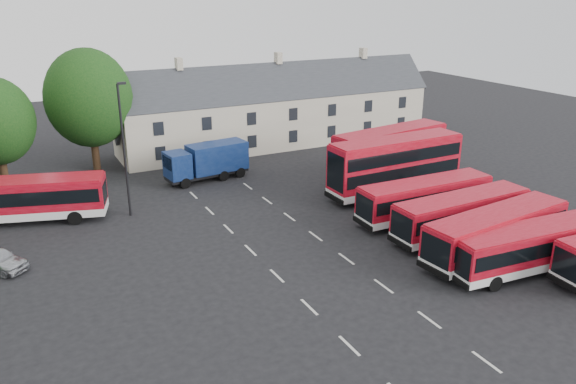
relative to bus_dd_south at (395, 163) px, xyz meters
name	(u,v)px	position (x,y,z in m)	size (l,w,h in m)	color
ground	(292,291)	(-15.21, -10.47, -2.78)	(140.00, 140.00, 0.00)	black
lane_markings	(313,267)	(-12.71, -8.47, -2.77)	(5.15, 33.80, 0.01)	beige
terrace_houses	(279,110)	(-1.21, 19.53, 1.08)	(35.70, 7.13, 10.06)	beige
bus_row_b	(529,246)	(-1.44, -15.00, -0.99)	(10.68, 3.23, 2.98)	silver
bus_row_c	(496,230)	(-1.59, -12.60, -0.88)	(11.37, 3.66, 3.16)	silver
bus_row_d	(462,212)	(-1.19, -9.08, -0.97)	(10.69, 2.69, 3.01)	silver
bus_row_e	(425,196)	(-1.39, -5.47, -0.95)	(10.84, 2.75, 3.05)	silver
bus_dd_south	(395,163)	(0.00, 0.00, 0.00)	(11.94, 2.95, 4.88)	silver
bus_dd_north	(390,151)	(1.85, 3.20, -0.05)	(11.95, 4.36, 4.79)	silver
bus_north	(21,197)	(-28.21, 7.71, -0.77)	(12.11, 5.99, 3.35)	silver
box_truck	(208,160)	(-12.64, 10.92, -0.94)	(7.72, 3.18, 3.28)	black
lamppost	(124,147)	(-20.90, 5.43, 2.65)	(0.70, 0.29, 10.18)	black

